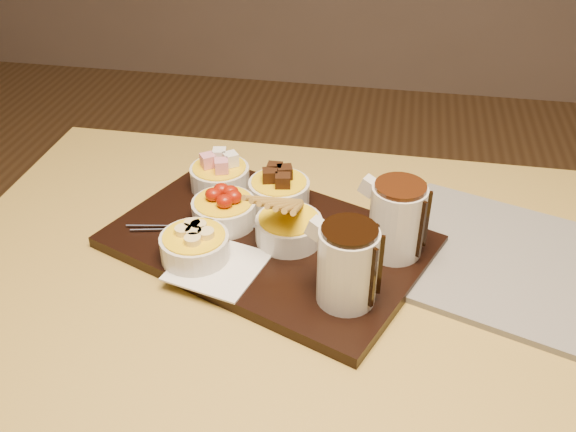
% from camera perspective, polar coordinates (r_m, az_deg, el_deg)
% --- Properties ---
extents(dining_table, '(1.20, 0.80, 0.75)m').
position_cam_1_polar(dining_table, '(0.98, 4.30, -10.54)').
color(dining_table, '#B59843').
rests_on(dining_table, ground).
extents(serving_board, '(0.54, 0.45, 0.02)m').
position_cam_1_polar(serving_board, '(0.98, -1.72, -2.28)').
color(serving_board, black).
rests_on(serving_board, dining_table).
extents(napkin, '(0.15, 0.15, 0.00)m').
position_cam_1_polar(napkin, '(0.92, -6.26, -4.46)').
color(napkin, white).
rests_on(napkin, serving_board).
extents(bowl_marshmallows, '(0.10, 0.10, 0.04)m').
position_cam_1_polar(bowl_marshmallows, '(1.09, -6.07, 3.42)').
color(bowl_marshmallows, silver).
rests_on(bowl_marshmallows, serving_board).
extents(bowl_cake, '(0.10, 0.10, 0.04)m').
position_cam_1_polar(bowl_cake, '(1.05, -0.80, 2.13)').
color(bowl_cake, silver).
rests_on(bowl_cake, serving_board).
extents(bowl_strawberries, '(0.10, 0.10, 0.04)m').
position_cam_1_polar(bowl_strawberries, '(1.00, -5.70, 0.34)').
color(bowl_strawberries, silver).
rests_on(bowl_strawberries, serving_board).
extents(bowl_biscotti, '(0.10, 0.10, 0.04)m').
position_cam_1_polar(bowl_biscotti, '(0.96, 0.07, -1.22)').
color(bowl_biscotti, silver).
rests_on(bowl_biscotti, serving_board).
extents(bowl_bananas, '(0.10, 0.10, 0.04)m').
position_cam_1_polar(bowl_bananas, '(0.93, -8.27, -2.77)').
color(bowl_bananas, silver).
rests_on(bowl_bananas, serving_board).
extents(pitcher_dark_chocolate, '(0.10, 0.10, 0.11)m').
position_cam_1_polar(pitcher_dark_chocolate, '(0.84, 5.30, -4.49)').
color(pitcher_dark_chocolate, silver).
rests_on(pitcher_dark_chocolate, serving_board).
extents(pitcher_milk_chocolate, '(0.10, 0.10, 0.11)m').
position_cam_1_polar(pitcher_milk_chocolate, '(0.93, 9.64, -0.42)').
color(pitcher_milk_chocolate, silver).
rests_on(pitcher_milk_chocolate, serving_board).
extents(fondue_skewers, '(0.07, 0.26, 0.01)m').
position_cam_1_polar(fondue_skewers, '(1.00, -6.97, -0.89)').
color(fondue_skewers, silver).
rests_on(fondue_skewers, serving_board).
extents(newspaper, '(0.46, 0.41, 0.01)m').
position_cam_1_polar(newspaper, '(1.00, 19.86, -4.19)').
color(newspaper, beige).
rests_on(newspaper, dining_table).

